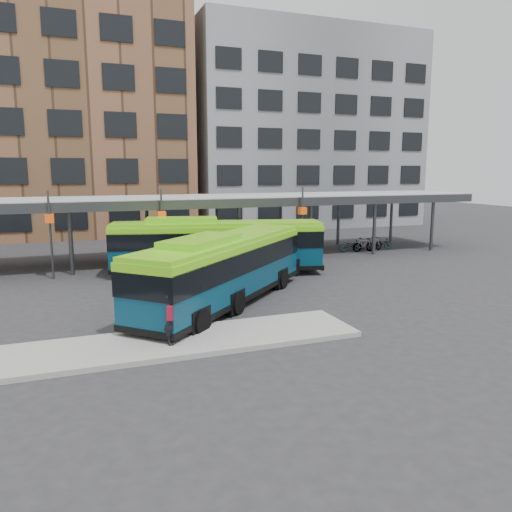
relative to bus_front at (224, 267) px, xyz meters
The scene contains 9 objects.
ground 2.81m from the bus_front, 37.12° to the right, with size 120.00×120.00×0.00m, color #28282B.
boarding_island 5.94m from the bus_front, 130.38° to the right, with size 14.00×3.00×0.18m, color gray.
canopy 11.85m from the bus_front, 81.41° to the left, with size 40.00×6.53×4.80m.
building_brick 33.06m from the bus_front, 104.99° to the left, with size 26.00×14.00×22.00m, color brown.
building_grey 36.40m from the bus_front, 59.86° to the left, with size 24.00×14.00×20.00m, color slate.
bus_front is the anchor object (origin of this frame).
bus_rear 6.71m from the bus_front, 76.88° to the left, with size 12.04×5.34×3.25m.
pedestrian 5.77m from the bus_front, 125.01° to the right, with size 0.58×0.74×1.77m.
bike_rack 17.79m from the bus_front, 36.84° to the left, with size 4.44×1.45×1.04m.
Camera 1 is at (-8.03, -19.13, 5.86)m, focal length 35.00 mm.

